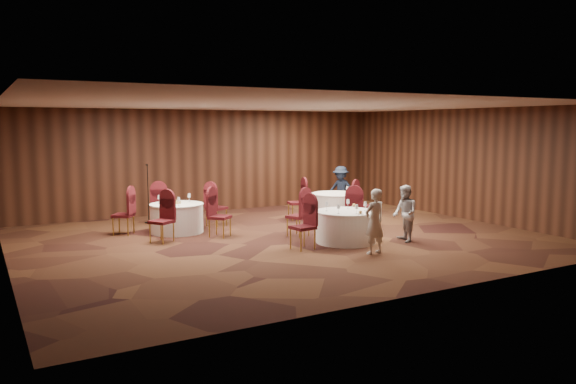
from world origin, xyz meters
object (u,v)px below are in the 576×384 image
table_main (346,226)px  woman_b (405,213)px  table_right (336,206)px  mic_stand (148,206)px  table_left (177,218)px  woman_a (375,221)px  man_c (341,189)px

table_main → woman_b: 1.42m
table_right → woman_b: 3.60m
mic_stand → woman_b: 7.11m
table_left → woman_a: (2.88, -4.38, 0.32)m
mic_stand → man_c: size_ratio=1.14×
table_left → man_c: size_ratio=0.94×
table_left → mic_stand: (-0.24, 1.77, 0.11)m
woman_b → table_right: bearing=-169.4°
woman_b → man_c: bearing=-177.9°
mic_stand → woman_b: size_ratio=1.24×
woman_a → woman_b: 1.56m
mic_stand → woman_b: mic_stand is taller
table_right → mic_stand: mic_stand is taller
table_main → woman_a: size_ratio=1.02×
table_right → mic_stand: bearing=158.9°
table_left → woman_b: bearing=-40.9°
table_right → woman_a: bearing=-114.2°
table_main → woman_b: woman_b is taller
mic_stand → woman_b: (4.52, -5.49, 0.18)m
table_left → woman_b: woman_b is taller
woman_a → table_right: bearing=-120.7°
table_main → table_right: same height
table_main → woman_a: bearing=-97.0°
woman_a → woman_b: (1.41, 0.66, -0.03)m
woman_a → man_c: (2.72, 5.16, 0.03)m
table_right → woman_b: bearing=-97.8°
table_main → woman_b: bearing=-25.7°
woman_a → woman_b: size_ratio=1.04×
woman_b → man_c: size_ratio=0.92×
woman_a → man_c: 5.84m
table_left → woman_b: size_ratio=1.01×
table_right → mic_stand: size_ratio=0.86×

